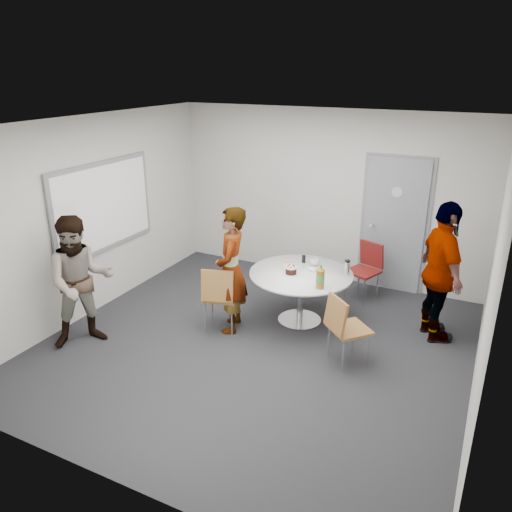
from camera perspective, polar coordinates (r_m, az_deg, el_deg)
The scene contains 15 objects.
floor at distance 6.36m, azimuth 0.03°, elevation -10.13°, with size 5.00×5.00×0.00m, color black.
ceiling at distance 5.48m, azimuth 0.04°, elevation 14.81°, with size 5.00×5.00×0.00m, color silver.
wall_back at distance 8.01m, azimuth 8.02°, elevation 6.78°, with size 5.00×5.00×0.00m, color beige.
wall_left at distance 7.19m, azimuth -18.19°, elevation 4.28°, with size 5.00×5.00×0.00m, color beige.
wall_right at distance 5.26m, azimuth 25.31°, elevation -2.80°, with size 5.00×5.00×0.00m, color beige.
wall_front at distance 3.91m, azimuth -16.65°, elevation -9.79°, with size 5.00×5.00×0.00m, color beige.
door at distance 7.82m, azimuth 15.52°, elevation 3.39°, with size 1.02×0.17×2.12m.
whiteboard at distance 7.28m, azimuth -16.97°, elevation 5.43°, with size 0.04×1.90×1.25m.
table at distance 6.66m, azimuth 5.31°, elevation -2.74°, with size 1.37×1.37×1.03m.
chair_near_left at distance 6.45m, azimuth -4.20°, elevation -4.21°, with size 0.54×0.57×0.90m.
chair_near_right at distance 5.83m, azimuth 9.97°, elevation -7.66°, with size 0.60×0.60×0.87m.
chair_far at distance 7.55m, azimuth 12.52°, elevation -1.00°, with size 0.54×0.56×0.87m.
person_main at distance 6.39m, azimuth -2.85°, elevation -1.64°, with size 0.61×0.40×1.67m, color #A5C6EA.
person_left at distance 6.42m, azimuth -19.38°, elevation -2.79°, with size 0.81×0.63×1.66m, color white.
person_right at distance 6.54m, azimuth 20.38°, elevation -1.81°, with size 1.06×0.44×1.80m, color black.
Camera 1 is at (2.41, -4.89, 3.29)m, focal length 35.00 mm.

